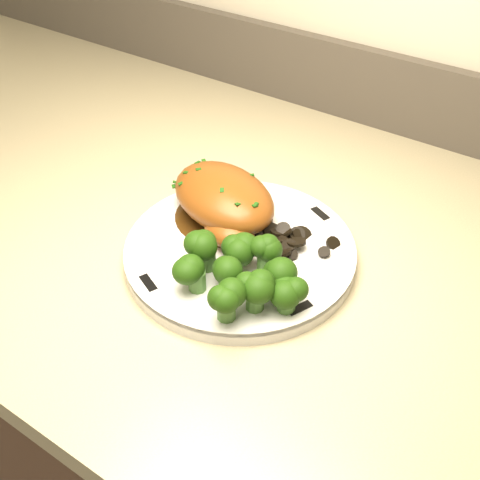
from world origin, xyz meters
The scene contains 9 objects.
plate centered at (0.16, 1.60, 0.97)m, with size 0.27×0.27×0.02m, color silver.
rim_accent_0 centered at (0.20, 1.71, 0.98)m, with size 0.03×0.01×0.00m, color black.
rim_accent_1 centered at (0.05, 1.65, 0.98)m, with size 0.03×0.01×0.00m, color black.
rim_accent_2 centered at (0.11, 1.49, 0.98)m, with size 0.03×0.01×0.00m, color black.
rim_accent_3 centered at (0.26, 1.55, 0.98)m, with size 0.03×0.01×0.00m, color black.
gravy_pool centered at (0.11, 1.63, 0.98)m, with size 0.12×0.12×0.00m, color #37200A.
chicken_breast centered at (0.11, 1.63, 1.01)m, with size 0.18×0.15×0.06m.
mushroom_pile centered at (0.21, 1.63, 0.99)m, with size 0.09×0.06×0.02m.
broccoli_florets centered at (0.20, 1.54, 1.01)m, with size 0.14×0.11×0.05m.
Camera 1 is at (0.46, 1.15, 1.44)m, focal length 45.00 mm.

